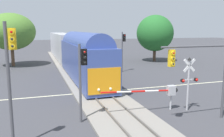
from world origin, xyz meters
TOP-DOWN VIEW (x-y plane):
  - ground_plane at (0.00, 0.00)m, footprint 220.00×220.00m
  - road_centre_stripe at (0.00, 0.00)m, footprint 44.00×0.20m
  - railway_track at (0.00, 0.00)m, footprint 4.40×80.00m
  - commuter_train at (0.00, 16.55)m, footprint 3.04×42.02m
  - crossing_gate_near at (3.37, -6.36)m, footprint 5.84×0.40m
  - crossing_signal_mast at (5.06, -6.93)m, footprint 1.36×0.44m
  - traffic_signal_near_left at (-6.34, -8.98)m, footprint 0.53×0.38m
  - traffic_signal_median at (-2.52, -6.68)m, footprint 0.53×0.38m
  - traffic_signal_far_side at (6.18, 9.18)m, footprint 0.53×0.38m
  - traffic_signal_near_right at (4.98, -8.84)m, footprint 5.15×0.38m
  - maple_right_background at (15.31, 17.33)m, footprint 6.53×6.53m
  - oak_behind_train at (-8.61, 19.36)m, footprint 7.40×7.40m

SIDE VIEW (x-z plane):
  - ground_plane at x=0.00m, z-range 0.00..0.00m
  - road_centre_stripe at x=0.00m, z-range 0.00..0.01m
  - railway_track at x=0.00m, z-range -0.06..0.26m
  - crossing_gate_near at x=3.37m, z-range 0.52..2.32m
  - crossing_signal_mast at x=5.06m, z-range 0.43..4.32m
  - commuter_train at x=0.00m, z-range 0.20..5.36m
  - traffic_signal_median at x=-2.52m, z-range 0.85..5.80m
  - traffic_signal_far_side at x=6.18m, z-range 0.93..6.37m
  - traffic_signal_near_right at x=4.98m, z-range 1.29..6.34m
  - traffic_signal_near_left at x=-6.34m, z-range 1.03..7.22m
  - maple_right_background at x=15.31m, z-range 0.92..9.20m
  - oak_behind_train at x=-8.61m, z-range 1.27..9.53m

